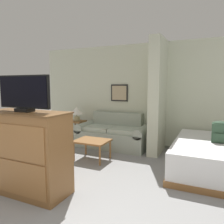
{
  "coord_description": "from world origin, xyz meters",
  "views": [
    {
      "loc": [
        1.32,
        -1.43,
        1.58
      ],
      "look_at": [
        -0.42,
        2.37,
        1.05
      ],
      "focal_mm": 35.0,
      "sensor_mm": 36.0,
      "label": 1
    }
  ],
  "objects_px": {
    "couch": "(113,134)",
    "table_lamp": "(77,111)",
    "tv_dresser": "(27,152)",
    "bed": "(221,157)",
    "tv": "(24,93)",
    "coffee_table": "(92,142)",
    "backpack": "(220,131)"
  },
  "relations": [
    {
      "from": "bed",
      "to": "table_lamp",
      "type": "bearing_deg",
      "value": 169.24
    },
    {
      "from": "coffee_table",
      "to": "tv_dresser",
      "type": "xyz_separation_m",
      "value": [
        -0.17,
        -1.61,
        0.23
      ]
    },
    {
      "from": "table_lamp",
      "to": "tv",
      "type": "xyz_separation_m",
      "value": [
        0.94,
        -2.7,
        0.6
      ]
    },
    {
      "from": "coffee_table",
      "to": "couch",
      "type": "bearing_deg",
      "value": 90.34
    },
    {
      "from": "bed",
      "to": "backpack",
      "type": "relative_size",
      "value": 5.43
    },
    {
      "from": "couch",
      "to": "table_lamp",
      "type": "height_order",
      "value": "table_lamp"
    },
    {
      "from": "tv",
      "to": "backpack",
      "type": "height_order",
      "value": "tv"
    },
    {
      "from": "table_lamp",
      "to": "tv_dresser",
      "type": "distance_m",
      "value": 2.87
    },
    {
      "from": "table_lamp",
      "to": "tv",
      "type": "height_order",
      "value": "tv"
    },
    {
      "from": "tv",
      "to": "bed",
      "type": "xyz_separation_m",
      "value": [
        2.62,
        2.02,
        -1.18
      ]
    },
    {
      "from": "tv",
      "to": "bed",
      "type": "relative_size",
      "value": 0.43
    },
    {
      "from": "coffee_table",
      "to": "backpack",
      "type": "distance_m",
      "value": 2.48
    },
    {
      "from": "bed",
      "to": "backpack",
      "type": "distance_m",
      "value": 0.47
    },
    {
      "from": "couch",
      "to": "bed",
      "type": "height_order",
      "value": "couch"
    },
    {
      "from": "coffee_table",
      "to": "tv",
      "type": "xyz_separation_m",
      "value": [
        -0.17,
        -1.61,
        1.08
      ]
    },
    {
      "from": "couch",
      "to": "tv",
      "type": "xyz_separation_m",
      "value": [
        -0.16,
        -2.68,
        1.14
      ]
    },
    {
      "from": "tv",
      "to": "bed",
      "type": "bearing_deg",
      "value": 37.73
    },
    {
      "from": "couch",
      "to": "coffee_table",
      "type": "bearing_deg",
      "value": -89.66
    },
    {
      "from": "tv_dresser",
      "to": "tv",
      "type": "bearing_deg",
      "value": 90.0
    },
    {
      "from": "backpack",
      "to": "tv",
      "type": "bearing_deg",
      "value": -141.51
    },
    {
      "from": "tv",
      "to": "table_lamp",
      "type": "bearing_deg",
      "value": 109.16
    },
    {
      "from": "tv_dresser",
      "to": "tv",
      "type": "relative_size",
      "value": 1.43
    },
    {
      "from": "couch",
      "to": "table_lamp",
      "type": "relative_size",
      "value": 4.66
    },
    {
      "from": "couch",
      "to": "bed",
      "type": "distance_m",
      "value": 2.54
    },
    {
      "from": "couch",
      "to": "backpack",
      "type": "xyz_separation_m",
      "value": [
        2.42,
        -0.63,
        0.43
      ]
    },
    {
      "from": "coffee_table",
      "to": "tv",
      "type": "height_order",
      "value": "tv"
    },
    {
      "from": "table_lamp",
      "to": "backpack",
      "type": "height_order",
      "value": "table_lamp"
    },
    {
      "from": "tv_dresser",
      "to": "bed",
      "type": "xyz_separation_m",
      "value": [
        2.62,
        2.03,
        -0.32
      ]
    },
    {
      "from": "table_lamp",
      "to": "coffee_table",
      "type": "bearing_deg",
      "value": -44.57
    },
    {
      "from": "tv_dresser",
      "to": "table_lamp",
      "type": "bearing_deg",
      "value": 109.15
    },
    {
      "from": "couch",
      "to": "tv",
      "type": "relative_size",
      "value": 1.99
    },
    {
      "from": "bed",
      "to": "tv",
      "type": "bearing_deg",
      "value": -142.27
    }
  ]
}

